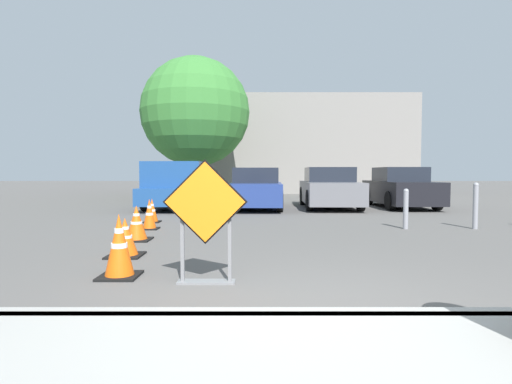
{
  "coord_description": "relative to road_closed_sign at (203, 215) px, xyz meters",
  "views": [
    {
      "loc": [
        -0.51,
        -3.18,
        1.26
      ],
      "look_at": [
        -0.46,
        6.11,
        0.81
      ],
      "focal_mm": 28.0,
      "sensor_mm": 36.0,
      "label": 1
    }
  ],
  "objects": [
    {
      "name": "parked_car_second",
      "position": [
        3.21,
        9.9,
        -0.1
      ],
      "size": [
        1.99,
        4.27,
        1.46
      ],
      "rotation": [
        0.0,
        0.0,
        3.11
      ],
      "color": "slate",
      "rests_on": "ground_plane"
    },
    {
      "name": "traffic_cone_fourth",
      "position": [
        -1.81,
        4.38,
        -0.45
      ],
      "size": [
        0.39,
        0.39,
        0.68
      ],
      "color": "black",
      "rests_on": "ground_plane"
    },
    {
      "name": "road_closed_sign",
      "position": [
        0.0,
        0.0,
        0.0
      ],
      "size": [
        0.95,
        0.2,
        1.41
      ],
      "color": "black",
      "rests_on": "ground_plane"
    },
    {
      "name": "traffic_cone_third",
      "position": [
        -1.66,
        2.91,
        -0.47
      ],
      "size": [
        0.52,
        0.52,
        0.65
      ],
      "color": "black",
      "rests_on": "ground_plane"
    },
    {
      "name": "building_facade_backdrop",
      "position": [
        3.39,
        21.71,
        2.21
      ],
      "size": [
        13.92,
        5.0,
        5.99
      ],
      "color": "gray",
      "rests_on": "ground_plane"
    },
    {
      "name": "parked_car_third",
      "position": [
        5.85,
        10.1,
        -0.1
      ],
      "size": [
        1.78,
        4.03,
        1.46
      ],
      "rotation": [
        0.0,
        0.0,
        3.14
      ],
      "color": "black",
      "rests_on": "ground_plane"
    },
    {
      "name": "ground_plane",
      "position": [
        1.08,
        8.7,
        -0.79
      ],
      "size": [
        96.0,
        96.0,
        0.0
      ],
      "primitive_type": "plane",
      "color": "#565451"
    },
    {
      "name": "bollard_nearest",
      "position": [
        3.93,
        4.43,
        -0.31
      ],
      "size": [
        0.12,
        0.12,
        0.91
      ],
      "color": "gray",
      "rests_on": "ground_plane"
    },
    {
      "name": "pickup_truck",
      "position": [
        -2.08,
        9.82,
        -0.05
      ],
      "size": [
        2.24,
        5.33,
        1.62
      ],
      "rotation": [
        0.0,
        0.0,
        3.11
      ],
      "color": "navy",
      "rests_on": "ground_plane"
    },
    {
      "name": "traffic_cone_nearest",
      "position": [
        -1.08,
        0.29,
        -0.41
      ],
      "size": [
        0.46,
        0.46,
        0.77
      ],
      "color": "black",
      "rests_on": "ground_plane"
    },
    {
      "name": "curb_lip",
      "position": [
        1.08,
        -1.3,
        -0.72
      ],
      "size": [
        24.17,
        0.2,
        0.14
      ],
      "color": "#999993",
      "rests_on": "ground_plane"
    },
    {
      "name": "traffic_cone_fifth",
      "position": [
        -2.07,
        5.61,
        -0.49
      ],
      "size": [
        0.4,
        0.4,
        0.61
      ],
      "color": "black",
      "rests_on": "ground_plane"
    },
    {
      "name": "bollard_second",
      "position": [
        5.49,
        4.43,
        -0.24
      ],
      "size": [
        0.12,
        0.12,
        1.04
      ],
      "color": "gray",
      "rests_on": "ground_plane"
    },
    {
      "name": "street_tree_behind_lot",
      "position": [
        -2.46,
        15.65,
        3.51
      ],
      "size": [
        5.42,
        5.42,
        7.01
      ],
      "color": "#513823",
      "rests_on": "ground_plane"
    },
    {
      "name": "traffic_cone_second",
      "position": [
        -1.4,
        1.49,
        -0.5
      ],
      "size": [
        0.51,
        0.51,
        0.58
      ],
      "color": "black",
      "rests_on": "ground_plane"
    },
    {
      "name": "parked_car_nearest",
      "position": [
        0.57,
        9.61,
        -0.11
      ],
      "size": [
        1.91,
        4.21,
        1.43
      ],
      "rotation": [
        0.0,
        0.0,
        3.11
      ],
      "color": "navy",
      "rests_on": "ground_plane"
    }
  ]
}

